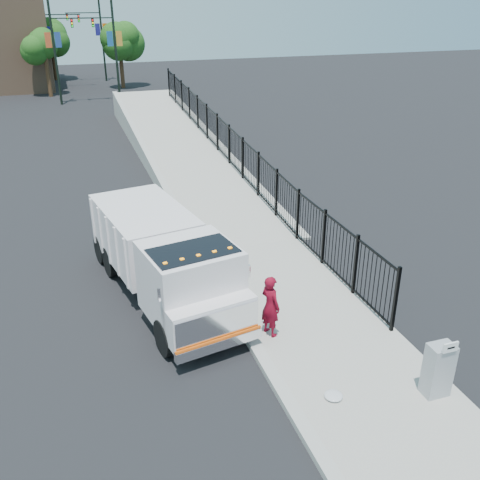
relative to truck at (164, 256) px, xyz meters
name	(u,v)px	position (x,y,z in m)	size (l,w,h in m)	color
ground	(236,318)	(1.59, -1.62, -1.37)	(120.00, 120.00, 0.00)	black
sidewalk	(334,344)	(3.51, -3.62, -1.31)	(3.55, 12.00, 0.12)	#9E998E
curb	(262,359)	(1.59, -3.62, -1.29)	(0.30, 12.00, 0.16)	#ADAAA3
ramp	(182,156)	(3.71, 14.38, -1.37)	(3.95, 24.00, 1.70)	#9E998E
iron_fence	(229,157)	(5.14, 10.38, -0.47)	(0.10, 28.00, 1.80)	black
truck	(164,256)	(0.00, 0.00, 0.00)	(3.49, 7.37, 2.43)	black
worker	(270,306)	(2.11, -2.75, -0.42)	(0.60, 0.39, 1.65)	maroon
utility_cabinet	(438,370)	(4.69, -5.97, -0.62)	(0.55, 0.40, 1.25)	gray
arrow_sign	(451,347)	(4.69, -6.19, 0.11)	(0.35, 0.04, 0.22)	white
debris	(333,396)	(2.55, -5.41, -1.19)	(0.41, 0.41, 0.10)	silver
light_pole_0	(58,46)	(-1.76, 31.75, 3.00)	(3.77, 0.22, 8.00)	black
light_pole_1	(111,45)	(2.17, 31.59, 3.00)	(3.78, 0.22, 8.00)	black
light_pole_2	(49,39)	(-2.38, 39.54, 3.00)	(3.77, 0.22, 8.00)	black
light_pole_3	(99,34)	(2.25, 43.49, 3.00)	(3.78, 0.22, 8.00)	black
tree_0	(44,48)	(-2.83, 35.76, 2.57)	(2.51, 2.51, 5.25)	#382314
tree_1	(119,43)	(3.60, 38.47, 2.59)	(2.85, 2.85, 5.42)	#382314
tree_2	(50,38)	(-2.24, 45.64, 2.61)	(3.34, 3.34, 5.67)	#382314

